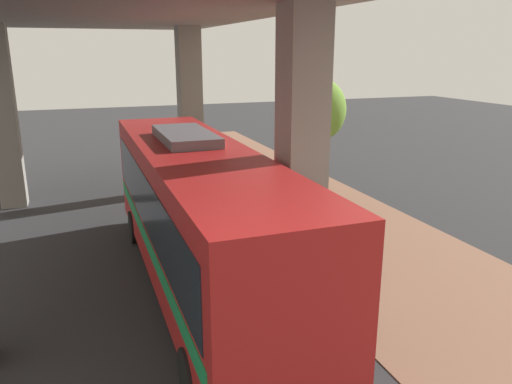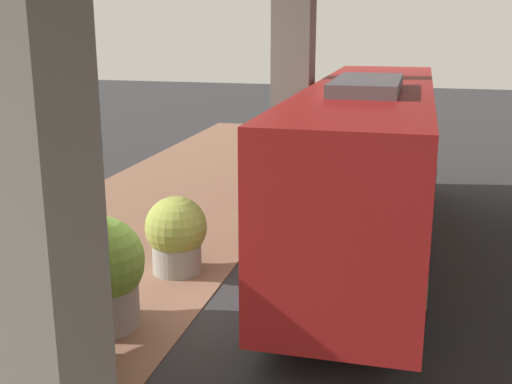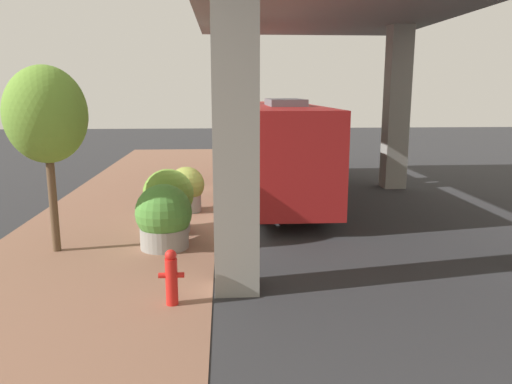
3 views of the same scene
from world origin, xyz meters
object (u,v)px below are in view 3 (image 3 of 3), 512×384
planter_middle (169,201)px  planter_back (164,218)px  planter_front (187,189)px  bus (281,144)px  fire_hydrant (171,277)px  street_tree_near (46,116)px

planter_middle → planter_back: planter_middle is taller
planter_front → bus: bearing=34.1°
bus → planter_back: (-3.79, -6.41, -1.23)m
bus → planter_front: 4.39m
fire_hydrant → planter_back: (-0.55, 3.61, 0.26)m
fire_hydrant → planter_middle: 5.21m
street_tree_near → planter_middle: bearing=30.9°
bus → planter_back: bus is taller
bus → planter_middle: bearing=-128.3°
bus → planter_back: 7.54m
fire_hydrant → planter_back: planter_back is taller
fire_hydrant → planter_front: bearing=91.9°
bus → fire_hydrant: bearing=-107.9°
fire_hydrant → planter_front: size_ratio=0.72×
planter_middle → planter_back: size_ratio=1.09×
planter_back → street_tree_near: bearing=-178.3°
planter_back → street_tree_near: street_tree_near is taller
bus → fire_hydrant: 10.63m
fire_hydrant → street_tree_near: size_ratio=0.24×
fire_hydrant → street_tree_near: street_tree_near is taller
planter_middle → street_tree_near: street_tree_near is taller
planter_middle → planter_back: 1.56m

